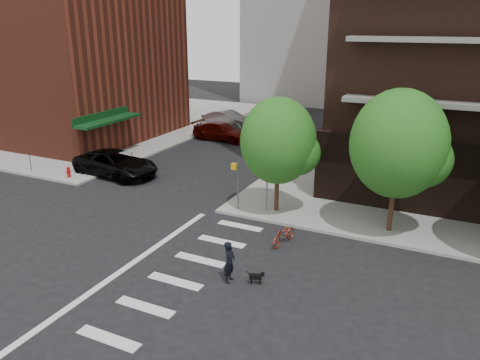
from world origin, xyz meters
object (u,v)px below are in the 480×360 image
scooter (284,235)px  dog_walker (229,262)px  fire_hydrant (69,171)px  parked_car_black (116,164)px  parked_car_silver (228,120)px  parked_car_maroon (222,132)px

scooter → dog_walker: dog_walker is taller
fire_hydrant → dog_walker: 16.89m
scooter → dog_walker: size_ratio=1.07×
fire_hydrant → parked_car_black: 3.08m
scooter → dog_walker: bearing=-90.3°
parked_car_silver → parked_car_maroon: bearing=-155.1°
parked_car_silver → dog_walker: dog_walker is taller
scooter → dog_walker: (-0.78, -4.08, 0.38)m
parked_car_maroon → dog_walker: bearing=-148.9°
parked_car_silver → fire_hydrant: bearing=176.9°
fire_hydrant → parked_car_maroon: 14.61m
parked_car_silver → scooter: (13.94, -21.38, -0.38)m
fire_hydrant → parked_car_silver: parked_car_silver is taller
fire_hydrant → scooter: (16.24, -2.73, -0.07)m
fire_hydrant → parked_car_silver: size_ratio=0.14×
scooter → parked_car_black: bearing=171.7°
dog_walker → parked_car_maroon: bearing=25.2°
parked_car_maroon → parked_car_black: bearing=174.1°
parked_car_black → scooter: (13.94, -4.76, -0.36)m
parked_car_maroon → scooter: parked_car_maroon is taller
parked_car_maroon → dog_walker: (11.39, -20.84, 0.08)m
parked_car_black → parked_car_silver: parked_car_silver is taller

